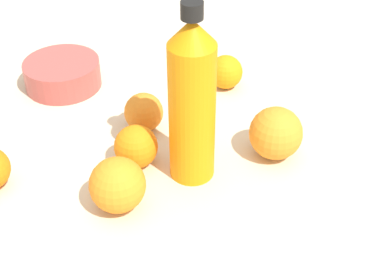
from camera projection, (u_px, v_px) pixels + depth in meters
ground_plane at (223, 173)px, 0.81m from camera, size 2.40×2.40×0.00m
water_bottle at (192, 101)px, 0.74m from camera, size 0.06×0.06×0.27m
orange_1 at (117, 185)px, 0.74m from camera, size 0.08×0.08×0.08m
orange_2 at (144, 112)px, 0.88m from camera, size 0.06×0.06×0.06m
orange_3 at (276, 133)px, 0.82m from camera, size 0.08×0.08×0.08m
orange_4 at (136, 147)px, 0.81m from camera, size 0.06×0.06×0.06m
orange_5 at (226, 72)px, 0.98m from camera, size 0.06×0.06×0.06m
ceramic_bowl at (63, 74)px, 0.99m from camera, size 0.13×0.13×0.05m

